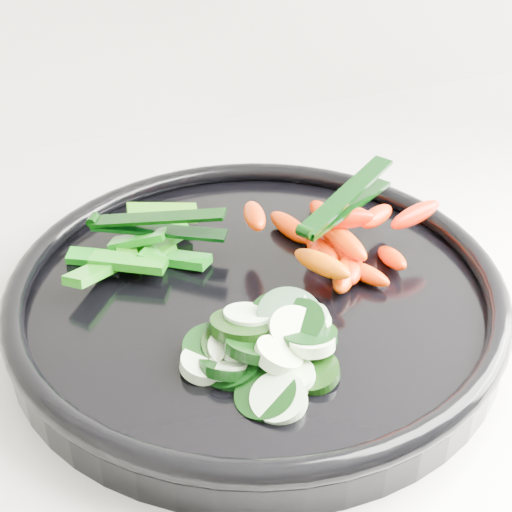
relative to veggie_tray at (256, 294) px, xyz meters
name	(u,v)px	position (x,y,z in m)	size (l,w,h in m)	color
veggie_tray	(256,294)	(0.00, 0.00, 0.00)	(0.43, 0.43, 0.04)	black
cucumber_pile	(258,346)	(-0.03, -0.07, 0.01)	(0.12, 0.12, 0.04)	black
carrot_pile	(338,239)	(0.08, 0.01, 0.02)	(0.16, 0.14, 0.06)	#FC4100
pepper_pile	(144,247)	(-0.07, 0.08, 0.01)	(0.13, 0.10, 0.04)	#1B6F0A
tong_carrot	(344,203)	(0.08, 0.02, 0.05)	(0.11, 0.07, 0.02)	black
tong_pepper	(154,224)	(-0.06, 0.08, 0.03)	(0.11, 0.07, 0.02)	black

